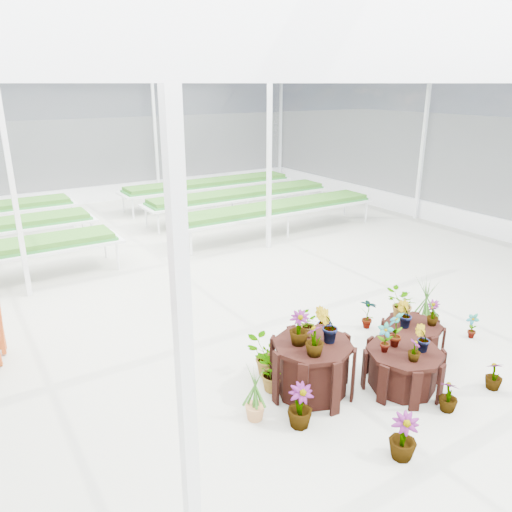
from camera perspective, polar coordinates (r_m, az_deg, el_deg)
ground_plane at (r=8.87m, az=-0.43°, el=-9.11°), size 24.00×24.00×0.00m
greenhouse_shell at (r=8.05m, az=-0.46°, el=5.13°), size 18.00×24.00×4.50m
steel_frame at (r=8.05m, az=-0.46°, el=5.13°), size 18.00×24.00×4.50m
nursery_benches at (r=14.93m, az=-15.22°, el=3.80°), size 16.00×7.00×0.84m
plinth_tall at (r=7.25m, az=6.40°, el=-12.60°), size 1.27×1.27×0.79m
plinth_mid at (r=7.68m, az=16.45°, el=-12.28°), size 1.37×1.37×0.60m
plinth_low at (r=8.78m, az=17.40°, el=-8.75°), size 1.11×1.11×0.44m
nursery_plants at (r=7.72m, az=10.53°, el=-9.93°), size 4.67×3.25×1.28m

